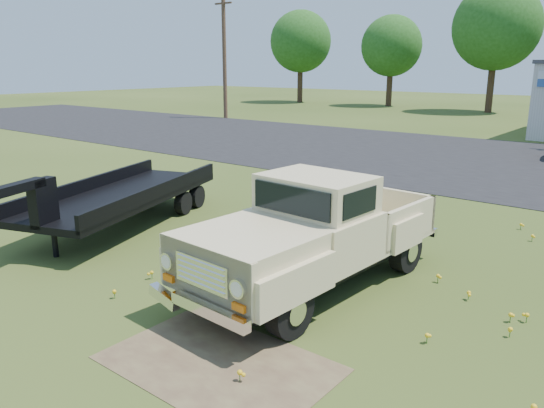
{
  "coord_description": "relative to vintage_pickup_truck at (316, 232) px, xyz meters",
  "views": [
    {
      "loc": [
        5.99,
        -7.49,
        3.86
      ],
      "look_at": [
        -0.78,
        1.0,
        1.02
      ],
      "focal_mm": 35.0,
      "sensor_mm": 36.0,
      "label": 1
    }
  ],
  "objects": [
    {
      "name": "utility_pole_west",
      "position": [
        -23.03,
        22.04,
        3.58
      ],
      "size": [
        1.6,
        0.3,
        9.0
      ],
      "color": "#452D20",
      "rests_on": "ground"
    },
    {
      "name": "ground",
      "position": [
        -1.03,
        0.04,
        -1.02
      ],
      "size": [
        140.0,
        140.0,
        0.0
      ],
      "primitive_type": "plane",
      "color": "#304315",
      "rests_on": "ground"
    },
    {
      "name": "dirt_patch_a",
      "position": [
        0.47,
        -2.96,
        -1.02
      ],
      "size": [
        3.0,
        2.0,
        0.01
      ],
      "primitive_type": "cube",
      "color": "brown",
      "rests_on": "ground"
    },
    {
      "name": "treeline_b",
      "position": [
        -19.03,
        41.04,
        4.64
      ],
      "size": [
        5.76,
        5.76,
        8.57
      ],
      "color": "#3D291B",
      "rests_on": "ground"
    },
    {
      "name": "vintage_pickup_truck",
      "position": [
        0.0,
        0.0,
        0.0
      ],
      "size": [
        2.54,
        5.77,
        2.05
      ],
      "primitive_type": null,
      "rotation": [
        0.0,
        0.0,
        -0.06
      ],
      "color": "beige",
      "rests_on": "ground"
    },
    {
      "name": "treeline_c",
      "position": [
        -9.03,
        39.54,
        5.91
      ],
      "size": [
        7.04,
        7.04,
        10.47
      ],
      "color": "#3D291B",
      "rests_on": "ground"
    },
    {
      "name": "treeline_a",
      "position": [
        -29.03,
        40.04,
        5.28
      ],
      "size": [
        6.4,
        6.4,
        9.52
      ],
      "color": "#3D291B",
      "rests_on": "ground"
    },
    {
      "name": "dirt_patch_b",
      "position": [
        -3.03,
        3.54,
        -1.02
      ],
      "size": [
        2.2,
        1.6,
        0.01
      ],
      "primitive_type": "cube",
      "color": "brown",
      "rests_on": "ground"
    },
    {
      "name": "flatbed_trailer",
      "position": [
        -5.85,
        0.18,
        -0.15
      ],
      "size": [
        4.11,
        6.76,
        1.75
      ],
      "primitive_type": null,
      "rotation": [
        0.0,
        0.0,
        0.33
      ],
      "color": "black",
      "rests_on": "ground"
    },
    {
      "name": "asphalt_lot",
      "position": [
        -1.03,
        15.04,
        -1.02
      ],
      "size": [
        90.0,
        14.0,
        0.02
      ],
      "primitive_type": "cube",
      "color": "black",
      "rests_on": "ground"
    }
  ]
}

